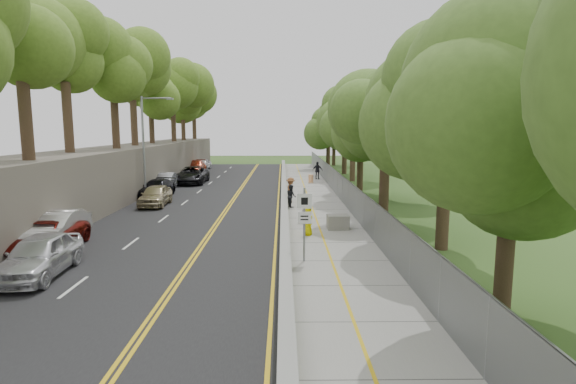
% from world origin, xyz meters
% --- Properties ---
extents(ground, '(140.00, 140.00, 0.00)m').
position_xyz_m(ground, '(0.00, 0.00, 0.00)').
color(ground, '#33511E').
rests_on(ground, ground).
extents(road, '(11.20, 66.00, 0.04)m').
position_xyz_m(road, '(-5.40, 15.00, 0.02)').
color(road, black).
rests_on(road, ground).
extents(sidewalk, '(4.20, 66.00, 0.05)m').
position_xyz_m(sidewalk, '(2.55, 15.00, 0.03)').
color(sidewalk, gray).
rests_on(sidewalk, ground).
extents(jersey_barrier, '(0.42, 66.00, 0.60)m').
position_xyz_m(jersey_barrier, '(0.25, 15.00, 0.30)').
color(jersey_barrier, '#A7CD30').
rests_on(jersey_barrier, ground).
extents(rock_embankment, '(5.00, 66.00, 4.00)m').
position_xyz_m(rock_embankment, '(-13.50, 15.00, 2.00)').
color(rock_embankment, '#595147').
rests_on(rock_embankment, ground).
extents(chainlink_fence, '(0.04, 66.00, 2.00)m').
position_xyz_m(chainlink_fence, '(4.65, 15.00, 1.00)').
color(chainlink_fence, slate).
rests_on(chainlink_fence, ground).
extents(trees_embankment, '(6.40, 66.00, 13.00)m').
position_xyz_m(trees_embankment, '(-13.00, 15.00, 10.50)').
color(trees_embankment, '#5C8326').
rests_on(trees_embankment, rock_embankment).
extents(trees_fenceside, '(7.00, 66.00, 14.00)m').
position_xyz_m(trees_fenceside, '(7.00, 15.00, 7.00)').
color(trees_fenceside, '#557B2D').
rests_on(trees_fenceside, ground).
extents(streetlight, '(2.52, 0.22, 8.00)m').
position_xyz_m(streetlight, '(-10.46, 14.00, 4.64)').
color(streetlight, gray).
rests_on(streetlight, ground).
extents(signpost, '(0.62, 0.09, 3.10)m').
position_xyz_m(signpost, '(1.05, -3.02, 1.96)').
color(signpost, gray).
rests_on(signpost, sidewalk).
extents(construction_barrel, '(0.52, 0.52, 0.85)m').
position_xyz_m(construction_barrel, '(3.00, 23.90, 0.47)').
color(construction_barrel, '#E56303').
rests_on(construction_barrel, sidewalk).
extents(concrete_block, '(1.20, 0.91, 0.78)m').
position_xyz_m(concrete_block, '(3.20, 3.00, 0.44)').
color(concrete_block, slate).
rests_on(concrete_block, sidewalk).
extents(car_0, '(2.11, 4.74, 1.58)m').
position_xyz_m(car_0, '(-9.00, -4.76, 0.83)').
color(car_0, silver).
rests_on(car_0, road).
extents(car_1, '(2.04, 5.06, 1.63)m').
position_xyz_m(car_1, '(-10.60, -0.42, 0.86)').
color(car_1, beige).
rests_on(car_1, road).
extents(car_2, '(2.37, 4.97, 1.37)m').
position_xyz_m(car_2, '(-10.60, -1.32, 0.72)').
color(car_2, '#60110B').
rests_on(car_2, road).
extents(car_3, '(2.30, 4.93, 1.39)m').
position_xyz_m(car_3, '(-10.05, 14.90, 0.74)').
color(car_3, black).
rests_on(car_3, road).
extents(car_4, '(1.87, 4.43, 1.49)m').
position_xyz_m(car_4, '(-9.00, 10.73, 0.79)').
color(car_4, tan).
rests_on(car_4, road).
extents(car_5, '(1.87, 4.72, 1.53)m').
position_xyz_m(car_5, '(-10.51, 19.05, 0.80)').
color(car_5, '#A0A2A6').
rests_on(car_5, road).
extents(car_6, '(2.84, 6.06, 1.68)m').
position_xyz_m(car_6, '(-9.00, 23.80, 0.88)').
color(car_6, black).
rests_on(car_6, road).
extents(car_7, '(2.49, 5.59, 1.59)m').
position_xyz_m(car_7, '(-10.60, 34.08, 0.84)').
color(car_7, '#94371E').
rests_on(car_7, road).
extents(car_8, '(2.07, 4.39, 1.45)m').
position_xyz_m(car_8, '(-10.60, 38.97, 0.77)').
color(car_8, silver).
rests_on(car_8, road).
extents(painter_0, '(0.70, 0.86, 1.53)m').
position_xyz_m(painter_0, '(1.45, 1.60, 0.81)').
color(painter_0, '#E2DA01').
rests_on(painter_0, sidewalk).
extents(painter_1, '(0.58, 0.71, 1.69)m').
position_xyz_m(painter_1, '(1.45, 4.90, 0.90)').
color(painter_1, white).
rests_on(painter_1, sidewalk).
extents(painter_2, '(0.82, 0.92, 1.59)m').
position_xyz_m(painter_2, '(0.75, 9.96, 0.84)').
color(painter_2, black).
rests_on(painter_2, sidewalk).
extents(painter_3, '(0.82, 1.28, 1.87)m').
position_xyz_m(painter_3, '(0.75, 12.00, 0.99)').
color(painter_3, brown).
rests_on(painter_3, sidewalk).
extents(person_far, '(1.20, 0.77, 1.90)m').
position_xyz_m(person_far, '(3.94, 27.30, 1.00)').
color(person_far, black).
rests_on(person_far, sidewalk).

